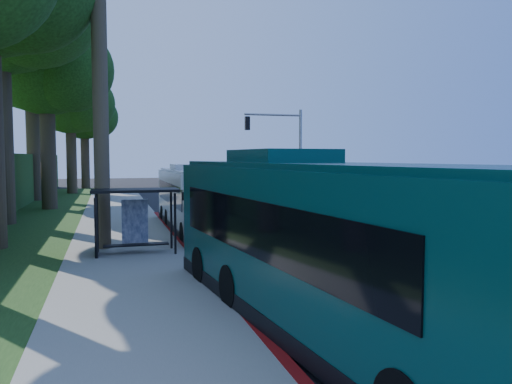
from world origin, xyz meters
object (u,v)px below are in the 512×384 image
object	(u,v)px
teal_bus	(323,243)
pickup	(249,205)
bus_shelter	(128,209)
white_bus	(194,199)

from	to	relation	value
teal_bus	pickup	size ratio (longest dim) A/B	2.44
bus_shelter	pickup	xyz separation A→B (m)	(7.71, 10.53, -1.04)
bus_shelter	white_bus	size ratio (longest dim) A/B	0.28
teal_bus	pickup	distance (m)	20.59
bus_shelter	pickup	distance (m)	13.09
pickup	white_bus	bearing A→B (deg)	-115.60
white_bus	teal_bus	distance (m)	15.44
bus_shelter	teal_bus	distance (m)	10.29
bus_shelter	teal_bus	world-z (taller)	teal_bus
bus_shelter	white_bus	bearing A→B (deg)	59.27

